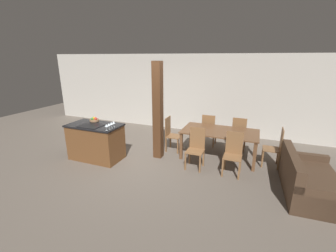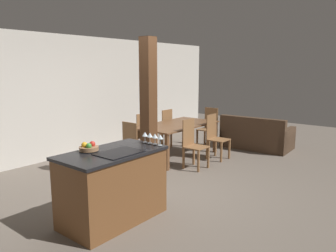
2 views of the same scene
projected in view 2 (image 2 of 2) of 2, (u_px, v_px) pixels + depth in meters
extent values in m
plane|color=#665B51|center=(155.00, 188.00, 5.49)|extent=(16.00, 16.00, 0.00)
cube|color=beige|center=(53.00, 98.00, 7.05)|extent=(11.20, 0.08, 2.70)
cube|color=brown|center=(113.00, 187.00, 4.27)|extent=(1.33, 0.72, 0.90)
cube|color=black|center=(112.00, 153.00, 4.19)|extent=(1.37, 0.76, 0.04)
cube|color=black|center=(119.00, 153.00, 4.09)|extent=(0.56, 0.40, 0.01)
cylinder|color=#99704C|center=(89.00, 148.00, 4.18)|extent=(0.25, 0.25, 0.05)
sphere|color=red|center=(92.00, 144.00, 4.21)|extent=(0.08, 0.08, 0.08)
sphere|color=gold|center=(84.00, 145.00, 4.17)|extent=(0.08, 0.08, 0.08)
sphere|color=#3D8E38|center=(89.00, 146.00, 4.12)|extent=(0.07, 0.07, 0.07)
cylinder|color=silver|center=(160.00, 145.00, 4.46)|extent=(0.06, 0.06, 0.00)
cylinder|color=silver|center=(160.00, 142.00, 4.45)|extent=(0.01, 0.01, 0.09)
cone|color=silver|center=(160.00, 137.00, 4.44)|extent=(0.08, 0.08, 0.06)
cylinder|color=silver|center=(155.00, 144.00, 4.52)|extent=(0.06, 0.06, 0.00)
cylinder|color=silver|center=(155.00, 141.00, 4.51)|extent=(0.01, 0.01, 0.09)
cone|color=silver|center=(155.00, 136.00, 4.50)|extent=(0.08, 0.08, 0.06)
cylinder|color=silver|center=(150.00, 143.00, 4.57)|extent=(0.06, 0.06, 0.00)
cylinder|color=silver|center=(150.00, 140.00, 4.57)|extent=(0.01, 0.01, 0.09)
cone|color=silver|center=(150.00, 135.00, 4.55)|extent=(0.08, 0.08, 0.06)
cylinder|color=silver|center=(145.00, 142.00, 4.63)|extent=(0.06, 0.06, 0.00)
cylinder|color=silver|center=(145.00, 139.00, 4.63)|extent=(0.01, 0.01, 0.09)
cone|color=silver|center=(145.00, 134.00, 4.61)|extent=(0.08, 0.08, 0.06)
cube|color=brown|center=(177.00, 125.00, 7.27)|extent=(1.93, 1.04, 0.03)
cube|color=brown|center=(167.00, 152.00, 6.37)|extent=(0.07, 0.07, 0.72)
cube|color=brown|center=(215.00, 137.00, 7.75)|extent=(0.07, 0.07, 0.72)
cube|color=brown|center=(134.00, 146.00, 6.93)|extent=(0.07, 0.07, 0.72)
cube|color=brown|center=(184.00, 133.00, 8.31)|extent=(0.07, 0.07, 0.72)
cube|color=brown|center=(196.00, 147.00, 6.48)|extent=(0.40, 0.40, 0.02)
cube|color=brown|center=(188.00, 132.00, 6.55)|extent=(0.38, 0.02, 0.53)
cube|color=brown|center=(198.00, 161.00, 6.28)|extent=(0.04, 0.04, 0.43)
cube|color=brown|center=(208.00, 157.00, 6.55)|extent=(0.04, 0.04, 0.43)
cube|color=brown|center=(184.00, 158.00, 6.50)|extent=(0.04, 0.04, 0.43)
cube|color=brown|center=(194.00, 155.00, 6.77)|extent=(0.04, 0.04, 0.43)
cube|color=brown|center=(218.00, 140.00, 7.15)|extent=(0.40, 0.40, 0.02)
cube|color=brown|center=(211.00, 126.00, 7.22)|extent=(0.38, 0.02, 0.53)
cube|color=brown|center=(221.00, 152.00, 6.94)|extent=(0.04, 0.04, 0.43)
cube|color=brown|center=(229.00, 149.00, 7.21)|extent=(0.04, 0.04, 0.43)
cube|color=brown|center=(207.00, 150.00, 7.16)|extent=(0.04, 0.04, 0.43)
cube|color=brown|center=(215.00, 147.00, 7.43)|extent=(0.04, 0.04, 0.43)
cube|color=brown|center=(137.00, 136.00, 7.50)|extent=(0.40, 0.40, 0.02)
cube|color=brown|center=(143.00, 125.00, 7.33)|extent=(0.38, 0.02, 0.53)
cube|color=brown|center=(137.00, 143.00, 7.78)|extent=(0.04, 0.04, 0.43)
cube|color=brown|center=(126.00, 146.00, 7.51)|extent=(0.04, 0.04, 0.43)
cube|color=brown|center=(148.00, 145.00, 7.56)|extent=(0.04, 0.04, 0.43)
cube|color=brown|center=(137.00, 148.00, 7.29)|extent=(0.04, 0.04, 0.43)
cube|color=brown|center=(161.00, 131.00, 8.16)|extent=(0.40, 0.40, 0.02)
cube|color=brown|center=(167.00, 120.00, 8.00)|extent=(0.38, 0.02, 0.53)
cube|color=brown|center=(160.00, 137.00, 8.45)|extent=(0.04, 0.04, 0.43)
cube|color=brown|center=(151.00, 140.00, 8.17)|extent=(0.04, 0.04, 0.43)
cube|color=brown|center=(171.00, 139.00, 8.23)|extent=(0.04, 0.04, 0.43)
cube|color=brown|center=(162.00, 142.00, 7.96)|extent=(0.04, 0.04, 0.43)
cube|color=brown|center=(137.00, 149.00, 6.35)|extent=(0.40, 0.40, 0.02)
cube|color=brown|center=(130.00, 136.00, 6.16)|extent=(0.02, 0.38, 0.53)
cube|color=brown|center=(150.00, 159.00, 6.42)|extent=(0.04, 0.04, 0.43)
cube|color=brown|center=(137.00, 156.00, 6.64)|extent=(0.04, 0.04, 0.43)
cube|color=brown|center=(138.00, 163.00, 6.15)|extent=(0.04, 0.04, 0.43)
cube|color=brown|center=(124.00, 160.00, 6.37)|extent=(0.04, 0.04, 0.43)
cube|color=brown|center=(207.00, 130.00, 8.29)|extent=(0.40, 0.40, 0.02)
cube|color=brown|center=(211.00, 118.00, 8.39)|extent=(0.02, 0.38, 0.53)
cube|color=brown|center=(197.00, 138.00, 8.31)|extent=(0.04, 0.04, 0.43)
cube|color=brown|center=(209.00, 140.00, 8.09)|extent=(0.04, 0.04, 0.43)
cube|color=brown|center=(205.00, 136.00, 8.58)|extent=(0.04, 0.04, 0.43)
cube|color=brown|center=(216.00, 138.00, 8.36)|extent=(0.04, 0.04, 0.43)
cube|color=#473323|center=(257.00, 139.00, 8.21)|extent=(1.00, 1.66, 0.42)
cube|color=#473323|center=(252.00, 126.00, 7.84)|extent=(0.24, 1.63, 0.40)
cube|color=#473323|center=(287.00, 141.00, 7.77)|extent=(0.93, 0.18, 0.56)
cube|color=#473323|center=(230.00, 133.00, 8.63)|extent=(0.93, 0.18, 0.56)
cube|color=#4C2D19|center=(149.00, 111.00, 5.68)|extent=(0.22, 0.22, 2.50)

